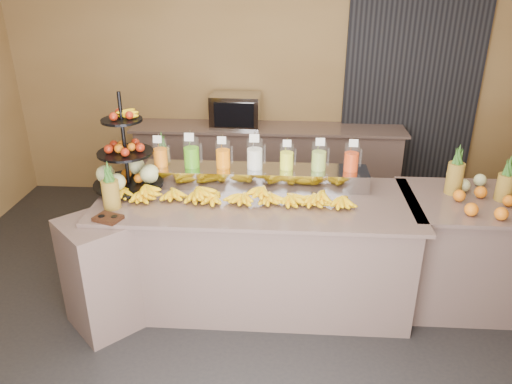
# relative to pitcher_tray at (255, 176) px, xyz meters

# --- Properties ---
(ground) EXTENTS (6.00, 6.00, 0.00)m
(ground) POSITION_rel_pitcher_tray_xyz_m (0.04, -0.58, -1.01)
(ground) COLOR black
(ground) RESTS_ON ground
(room_envelope) EXTENTS (6.04, 5.02, 2.82)m
(room_envelope) POSITION_rel_pitcher_tray_xyz_m (0.22, 0.21, 0.87)
(room_envelope) COLOR brown
(room_envelope) RESTS_ON ground
(buffet_counter) EXTENTS (2.75, 1.25, 0.93)m
(buffet_counter) POSITION_rel_pitcher_tray_xyz_m (-0.08, -0.32, -0.54)
(buffet_counter) COLOR gray
(buffet_counter) RESTS_ON ground
(right_counter) EXTENTS (1.08, 0.88, 0.93)m
(right_counter) POSITION_rel_pitcher_tray_xyz_m (1.74, -0.18, -0.54)
(right_counter) COLOR gray
(right_counter) RESTS_ON ground
(back_ledge) EXTENTS (3.10, 0.55, 0.93)m
(back_ledge) POSITION_rel_pitcher_tray_xyz_m (0.04, 1.67, -0.54)
(back_ledge) COLOR gray
(back_ledge) RESTS_ON ground
(pitcher_tray) EXTENTS (1.85, 0.30, 0.15)m
(pitcher_tray) POSITION_rel_pitcher_tray_xyz_m (0.00, 0.00, 0.00)
(pitcher_tray) COLOR gray
(pitcher_tray) RESTS_ON buffet_counter
(juice_pitcher_orange_a) EXTENTS (0.12, 0.12, 0.29)m
(juice_pitcher_orange_a) POSITION_rel_pitcher_tray_xyz_m (-0.78, -0.00, 0.17)
(juice_pitcher_orange_a) COLOR silver
(juice_pitcher_orange_a) RESTS_ON pitcher_tray
(juice_pitcher_green) EXTENTS (0.13, 0.14, 0.32)m
(juice_pitcher_green) POSITION_rel_pitcher_tray_xyz_m (-0.52, -0.00, 0.18)
(juice_pitcher_green) COLOR silver
(juice_pitcher_green) RESTS_ON pitcher_tray
(juice_pitcher_orange_b) EXTENTS (0.12, 0.13, 0.29)m
(juice_pitcher_orange_b) POSITION_rel_pitcher_tray_xyz_m (-0.26, -0.00, 0.17)
(juice_pitcher_orange_b) COLOR silver
(juice_pitcher_orange_b) RESTS_ON pitcher_tray
(juice_pitcher_milk) EXTENTS (0.13, 0.14, 0.32)m
(juice_pitcher_milk) POSITION_rel_pitcher_tray_xyz_m (-0.00, -0.00, 0.18)
(juice_pitcher_milk) COLOR silver
(juice_pitcher_milk) RESTS_ON pitcher_tray
(juice_pitcher_lemon) EXTENTS (0.11, 0.12, 0.28)m
(juice_pitcher_lemon) POSITION_rel_pitcher_tray_xyz_m (0.26, -0.00, 0.17)
(juice_pitcher_lemon) COLOR silver
(juice_pitcher_lemon) RESTS_ON pitcher_tray
(juice_pitcher_lime) EXTENTS (0.12, 0.13, 0.30)m
(juice_pitcher_lime) POSITION_rel_pitcher_tray_xyz_m (0.52, -0.00, 0.18)
(juice_pitcher_lime) COLOR silver
(juice_pitcher_lime) RESTS_ON pitcher_tray
(juice_pitcher_orange_c) EXTENTS (0.12, 0.12, 0.29)m
(juice_pitcher_orange_c) POSITION_rel_pitcher_tray_xyz_m (0.78, -0.00, 0.17)
(juice_pitcher_orange_c) COLOR silver
(juice_pitcher_orange_c) RESTS_ON pitcher_tray
(banana_heap) EXTENTS (1.95, 0.18, 0.16)m
(banana_heap) POSITION_rel_pitcher_tray_xyz_m (-0.17, -0.30, -0.01)
(banana_heap) COLOR yellow
(banana_heap) RESTS_ON buffet_counter
(fruit_stand) EXTENTS (0.68, 0.68, 0.80)m
(fruit_stand) POSITION_rel_pitcher_tray_xyz_m (-0.99, -0.14, 0.13)
(fruit_stand) COLOR black
(fruit_stand) RESTS_ON buffet_counter
(condiment_caddy) EXTENTS (0.22, 0.20, 0.03)m
(condiment_caddy) POSITION_rel_pitcher_tray_xyz_m (-1.01, -0.70, -0.06)
(condiment_caddy) COLOR #32190E
(condiment_caddy) RESTS_ON buffet_counter
(pineapple_left_a) EXTENTS (0.13, 0.13, 0.38)m
(pineapple_left_a) POSITION_rel_pitcher_tray_xyz_m (-1.04, -0.50, 0.06)
(pineapple_left_a) COLOR brown
(pineapple_left_a) RESTS_ON buffet_counter
(pineapple_left_b) EXTENTS (0.12, 0.12, 0.38)m
(pineapple_left_b) POSITION_rel_pitcher_tray_xyz_m (-0.82, 0.23, 0.06)
(pineapple_left_b) COLOR brown
(pineapple_left_b) RESTS_ON buffet_counter
(right_fruit_pile) EXTENTS (0.48, 0.46, 0.26)m
(right_fruit_pile) POSITION_rel_pitcher_tray_xyz_m (1.75, -0.22, 0.01)
(right_fruit_pile) COLOR brown
(right_fruit_pile) RESTS_ON right_counter
(oven_warmer) EXTENTS (0.56, 0.40, 0.37)m
(oven_warmer) POSITION_rel_pitcher_tray_xyz_m (-0.33, 1.67, 0.11)
(oven_warmer) COLOR gray
(oven_warmer) RESTS_ON back_ledge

